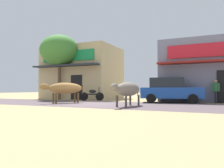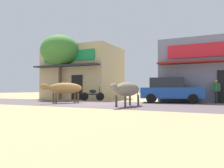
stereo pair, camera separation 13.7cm
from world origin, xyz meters
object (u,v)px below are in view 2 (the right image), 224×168
object	(u,v)px
cow_near_brown	(65,88)
cow_far_dark	(127,89)
pedestrian_by_shop	(216,90)
roadside_tree	(60,51)
parked_hatchback_car	(170,90)
parked_motorcycle	(93,94)

from	to	relation	value
cow_near_brown	cow_far_dark	xyz separation A→B (m)	(4.67, -0.89, -0.06)
cow_far_dark	pedestrian_by_shop	size ratio (longest dim) A/B	1.95
pedestrian_by_shop	roadside_tree	bearing A→B (deg)	-179.65
roadside_tree	pedestrian_by_shop	distance (m)	12.71
roadside_tree	parked_hatchback_car	xyz separation A→B (m)	(9.49, -0.49, -3.39)
parked_hatchback_car	cow_far_dark	world-z (taller)	parked_hatchback_car
parked_hatchback_car	roadside_tree	bearing A→B (deg)	177.06
parked_motorcycle	cow_far_dark	world-z (taller)	cow_far_dark
parked_hatchback_car	cow_far_dark	size ratio (longest dim) A/B	1.43
parked_hatchback_car	cow_far_dark	bearing A→B (deg)	-108.37
parked_motorcycle	cow_far_dark	bearing A→B (deg)	-42.87
roadside_tree	parked_hatchback_car	size ratio (longest dim) A/B	1.35
parked_motorcycle	cow_near_brown	size ratio (longest dim) A/B	0.69
parked_hatchback_car	parked_motorcycle	world-z (taller)	parked_hatchback_car
parked_hatchback_car	cow_near_brown	distance (m)	6.88
cow_far_dark	pedestrian_by_shop	world-z (taller)	pedestrian_by_shop
parked_hatchback_car	cow_far_dark	xyz separation A→B (m)	(-1.38, -4.17, 0.04)
pedestrian_by_shop	parked_motorcycle	bearing A→B (deg)	-177.08
parked_hatchback_car	pedestrian_by_shop	bearing A→B (deg)	11.49
parked_hatchback_car	cow_far_dark	distance (m)	4.39
parked_motorcycle	cow_near_brown	world-z (taller)	cow_near_brown
cow_far_dark	pedestrian_by_shop	xyz separation A→B (m)	(4.15, 4.73, -0.02)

